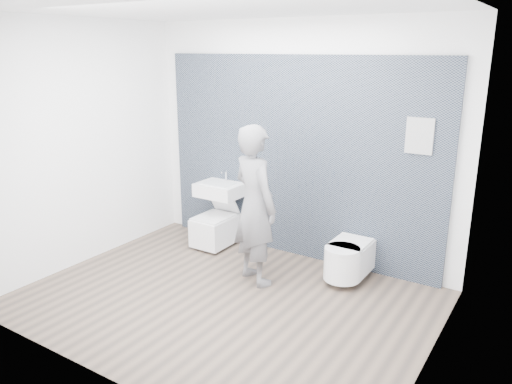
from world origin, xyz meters
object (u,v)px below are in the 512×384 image
Objects in this scene: washbasin at (219,189)px; toilet_square at (216,228)px; toilet_rounded at (347,259)px; visitor at (255,205)px.

washbasin is 0.50m from toilet_square.
toilet_square is at bearing -90.00° from washbasin.
toilet_rounded is (1.82, -0.04, 0.01)m from toilet_square.
visitor is (-0.85, -0.54, 0.61)m from toilet_rounded.
visitor reaches higher than toilet_rounded.
toilet_rounded is 0.39× the size of visitor.
visitor is at bearing -30.94° from toilet_square.
toilet_square is (-0.00, -0.09, -0.50)m from washbasin.
washbasin is 1.89m from toilet_rounded.
toilet_square is 1.30m from visitor.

